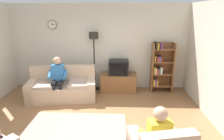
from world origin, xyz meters
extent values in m
plane|color=#8C603D|center=(0.00, 0.00, 0.00)|extent=(12.00, 12.00, 0.00)
cube|color=beige|center=(0.00, 2.66, 1.35)|extent=(6.20, 0.12, 2.70)
cylinder|color=brown|center=(-1.45, 2.58, 2.05)|extent=(0.28, 0.03, 0.28)
cylinder|color=white|center=(-1.45, 2.56, 2.05)|extent=(0.24, 0.01, 0.24)
cube|color=black|center=(-1.45, 2.56, 2.08)|extent=(0.02, 0.01, 0.09)
cube|color=black|center=(-1.41, 2.56, 2.05)|extent=(0.11, 0.01, 0.01)
cube|color=beige|center=(-2.86, 2.10, 1.40)|extent=(0.12, 1.10, 1.20)
cube|color=tan|center=(-0.97, 1.60, 0.21)|extent=(1.99, 1.08, 0.42)
cube|color=tan|center=(-1.02, 1.95, 0.66)|extent=(1.91, 0.45, 0.48)
cube|color=tan|center=(-0.14, 1.71, 0.28)|extent=(0.33, 0.86, 0.56)
cube|color=tan|center=(-1.81, 1.49, 0.28)|extent=(0.33, 0.86, 0.56)
cube|color=tan|center=(-0.47, 1.61, 0.47)|extent=(0.68, 0.75, 0.10)
cube|color=tan|center=(-1.46, 1.48, 0.47)|extent=(0.68, 0.75, 0.10)
cube|color=brown|center=(0.64, 2.25, 0.28)|extent=(1.10, 0.56, 0.57)
cube|color=black|center=(0.64, 2.51, 0.31)|extent=(1.10, 0.04, 0.03)
cube|color=black|center=(0.64, 2.23, 0.79)|extent=(0.60, 0.48, 0.44)
cube|color=black|center=(0.64, 1.98, 0.79)|extent=(0.50, 0.01, 0.36)
cube|color=brown|center=(1.68, 2.30, 0.78)|extent=(0.04, 0.36, 1.55)
cube|color=brown|center=(2.32, 2.30, 0.78)|extent=(0.04, 0.36, 1.55)
cube|color=brown|center=(2.00, 2.47, 0.78)|extent=(0.64, 0.02, 1.55)
cube|color=brown|center=(2.00, 2.30, 0.19)|extent=(0.60, 0.34, 0.02)
cube|color=gold|center=(1.76, 2.28, 0.31)|extent=(0.05, 0.28, 0.20)
cube|color=#72338C|center=(1.82, 2.28, 0.30)|extent=(0.05, 0.28, 0.19)
cube|color=gold|center=(1.87, 2.28, 0.30)|extent=(0.04, 0.28, 0.19)
cube|color=brown|center=(2.00, 2.30, 0.58)|extent=(0.60, 0.34, 0.02)
cube|color=gold|center=(1.75, 2.28, 0.70)|extent=(0.04, 0.28, 0.21)
cube|color=silver|center=(1.80, 2.28, 0.68)|extent=(0.03, 0.28, 0.17)
cube|color=red|center=(1.86, 2.28, 0.67)|extent=(0.06, 0.28, 0.14)
cube|color=#267F4C|center=(1.91, 2.28, 0.68)|extent=(0.03, 0.28, 0.17)
cube|color=silver|center=(1.96, 2.28, 0.70)|extent=(0.05, 0.28, 0.21)
cube|color=brown|center=(2.00, 2.30, 0.97)|extent=(0.60, 0.34, 0.02)
cube|color=gold|center=(1.75, 2.28, 1.07)|extent=(0.03, 0.28, 0.18)
cube|color=black|center=(1.79, 2.28, 1.07)|extent=(0.03, 0.28, 0.18)
cube|color=red|center=(1.84, 2.28, 1.06)|extent=(0.05, 0.28, 0.16)
cube|color=#2D59A5|center=(1.89, 2.28, 1.06)|extent=(0.03, 0.28, 0.16)
cube|color=red|center=(1.93, 2.28, 1.06)|extent=(0.03, 0.28, 0.16)
cube|color=brown|center=(2.00, 2.30, 1.36)|extent=(0.60, 0.34, 0.02)
cube|color=black|center=(1.76, 2.28, 1.47)|extent=(0.04, 0.28, 0.21)
cube|color=gold|center=(1.81, 2.28, 1.46)|extent=(0.05, 0.28, 0.17)
cube|color=black|center=(1.87, 2.28, 1.44)|extent=(0.04, 0.28, 0.15)
cube|color=#72338C|center=(1.91, 2.28, 1.45)|extent=(0.04, 0.28, 0.16)
cylinder|color=black|center=(-0.12, 2.35, 0.01)|extent=(0.28, 0.28, 0.03)
cylinder|color=black|center=(-0.12, 2.35, 0.85)|extent=(0.04, 0.04, 1.70)
cylinder|color=black|center=(-0.12, 2.35, 1.75)|extent=(0.28, 0.28, 0.20)
cube|color=gray|center=(-0.27, -0.11, 0.01)|extent=(2.20, 1.70, 0.01)
cube|color=#3372B2|center=(-1.07, 1.65, 0.78)|extent=(0.36, 0.24, 0.48)
sphere|color=tan|center=(-1.07, 1.64, 1.13)|extent=(0.22, 0.22, 0.22)
cylinder|color=black|center=(-0.96, 1.47, 0.54)|extent=(0.18, 0.39, 0.13)
cylinder|color=black|center=(-1.14, 1.44, 0.54)|extent=(0.18, 0.39, 0.13)
cylinder|color=black|center=(-0.93, 1.28, 0.26)|extent=(0.12, 0.12, 0.52)
cylinder|color=black|center=(-1.11, 1.26, 0.26)|extent=(0.12, 0.12, 0.52)
cylinder|color=#3372B2|center=(-0.85, 1.57, 0.76)|extent=(0.13, 0.34, 0.20)
cylinder|color=#3372B2|center=(-1.27, 1.52, 0.76)|extent=(0.13, 0.34, 0.20)
cube|color=yellow|center=(1.28, -1.00, 0.66)|extent=(0.37, 0.26, 0.48)
sphere|color=tan|center=(1.28, -0.99, 1.01)|extent=(0.22, 0.22, 0.22)
cylinder|color=#4C4742|center=(1.34, -0.80, 0.42)|extent=(0.20, 0.40, 0.13)
cylinder|color=yellow|center=(1.06, -0.94, 0.64)|extent=(0.15, 0.34, 0.20)
cylinder|color=yellow|center=(1.47, -0.86, 0.64)|extent=(0.15, 0.34, 0.20)
camera|label=1|loc=(0.68, -3.54, 2.44)|focal=31.02mm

